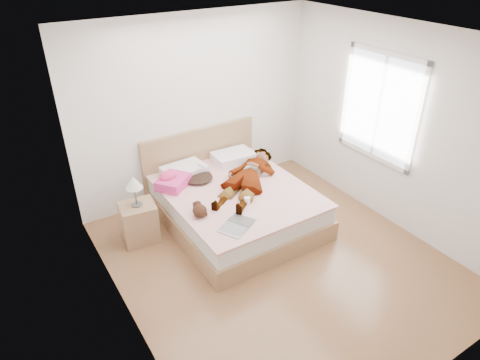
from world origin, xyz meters
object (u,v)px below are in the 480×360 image
(phone, at_px, (201,166))
(bed, at_px, (233,201))
(nightstand, at_px, (139,220))
(woman, at_px, (248,173))
(towel, at_px, (172,181))
(magazine, at_px, (238,225))
(coffee_mug, at_px, (247,200))
(plush_toy, at_px, (199,210))

(phone, xyz_separation_m, bed, (0.24, -0.41, -0.43))
(nightstand, bearing_deg, phone, 10.23)
(woman, xyz_separation_m, towel, (-0.93, 0.42, -0.03))
(bed, relative_size, magazine, 3.97)
(coffee_mug, relative_size, nightstand, 0.13)
(towel, height_order, coffee_mug, towel)
(nightstand, bearing_deg, towel, 19.30)
(woman, relative_size, nightstand, 1.83)
(towel, xyz_separation_m, plush_toy, (-0.01, -0.79, -0.01))
(bed, relative_size, plush_toy, 7.51)
(phone, relative_size, coffee_mug, 0.90)
(towel, distance_m, magazine, 1.25)
(magazine, xyz_separation_m, plush_toy, (-0.27, 0.43, 0.07))
(bed, height_order, plush_toy, bed)
(bed, xyz_separation_m, nightstand, (-1.24, 0.23, 0.03))
(woman, bearing_deg, plush_toy, -107.56)
(towel, distance_m, coffee_mug, 1.07)
(woman, distance_m, plush_toy, 1.01)
(coffee_mug, bearing_deg, nightstand, 150.06)
(phone, height_order, coffee_mug, phone)
(phone, xyz_separation_m, magazine, (-0.17, -1.20, -0.19))
(plush_toy, bearing_deg, bed, 27.57)
(towel, bearing_deg, woman, -24.19)
(towel, xyz_separation_m, magazine, (0.26, -1.22, -0.08))
(nightstand, bearing_deg, woman, -8.28)
(towel, relative_size, coffee_mug, 4.61)
(coffee_mug, distance_m, plush_toy, 0.63)
(bed, height_order, towel, bed)
(bed, xyz_separation_m, magazine, (-0.41, -0.78, 0.24))
(phone, height_order, towel, phone)
(coffee_mug, distance_m, nightstand, 1.39)
(towel, bearing_deg, plush_toy, -90.51)
(woman, height_order, towel, woman)
(woman, height_order, bed, bed)
(phone, bearing_deg, woman, -77.62)
(towel, height_order, magazine, towel)
(phone, distance_m, magazine, 1.23)
(bed, distance_m, coffee_mug, 0.53)
(bed, distance_m, towel, 0.86)
(magazine, bearing_deg, phone, 81.82)
(phone, height_order, bed, bed)
(nightstand, bearing_deg, coffee_mug, -29.94)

